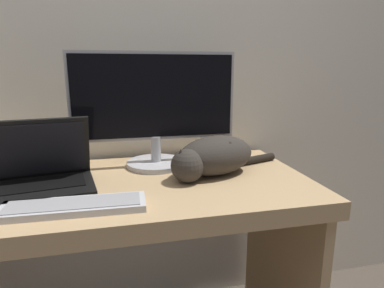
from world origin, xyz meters
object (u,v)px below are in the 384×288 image
(monitor, at_px, (155,108))
(external_keyboard, at_px, (74,206))
(cat, at_px, (213,156))
(laptop, at_px, (42,176))

(monitor, relative_size, external_keyboard, 1.62)
(monitor, relative_size, cat, 1.34)
(laptop, xyz_separation_m, external_keyboard, (0.12, -0.19, -0.04))
(external_keyboard, bearing_deg, monitor, 55.19)
(monitor, height_order, cat, monitor)
(external_keyboard, bearing_deg, cat, 25.68)
(laptop, distance_m, external_keyboard, 0.23)
(monitor, bearing_deg, external_keyboard, -126.38)
(monitor, bearing_deg, laptop, -155.11)
(monitor, distance_m, laptop, 0.47)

